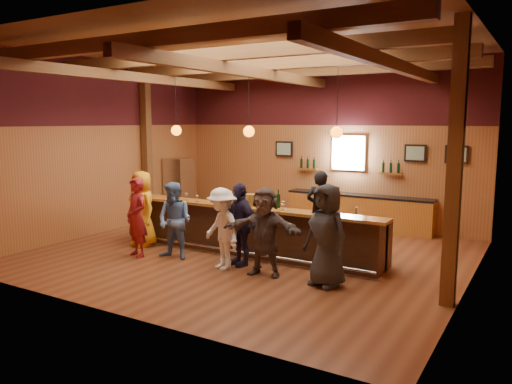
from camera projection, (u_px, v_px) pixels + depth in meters
The scene contains 27 objects.
room at pixel (250, 107), 10.66m from camera, with size 9.04×9.00×4.52m.
bar_counter at pixel (253, 230), 11.11m from camera, with size 6.30×1.07×1.11m.
back_bar_cabinet at pixel (358, 212), 13.55m from camera, with size 4.00×0.52×0.95m.
window at pixel (349, 153), 13.72m from camera, with size 0.95×0.09×0.95m.
framed_pictures at pixel (379, 152), 13.27m from camera, with size 5.35×0.05×0.45m.
wine_shelves at pixel (347, 169), 13.73m from camera, with size 3.00×0.18×0.30m.
pendant_lights at pixel (249, 131), 10.68m from camera, with size 4.24×0.24×1.37m.
stainless_fridge at pixel (179, 188), 15.22m from camera, with size 0.70×0.70×1.80m, color silver.
customer_orange at pixel (142, 209), 11.66m from camera, with size 0.87×0.56×1.78m, color orange.
customer_redvest at pixel (137, 217), 10.76m from camera, with size 0.63×0.41×1.72m, color maroon.
customer_denim at pixel (175, 221), 10.57m from camera, with size 0.80×0.62×1.65m, color #5777AF.
customer_white at pixel (222, 229), 9.84m from camera, with size 1.05×0.60×1.63m, color white.
customer_navy at pixel (240, 224), 10.11m from camera, with size 0.99×0.41×1.69m, color #221B36.
customer_brown at pixel (265, 232), 9.43m from camera, with size 1.58×0.50×1.70m, color #4D3F3D.
customer_dark at pixel (326, 235), 8.80m from camera, with size 0.90×0.59×1.84m, color #28282B.
bartender at pixel (320, 211), 11.27m from camera, with size 0.67×0.44×1.83m, color black.
ice_bucket at pixel (251, 200), 10.66m from camera, with size 0.24×0.24×0.26m, color brown.
bottle_a at pixel (261, 201), 10.64m from camera, with size 0.07×0.07×0.31m.
bottle_b at pixel (278, 201), 10.48m from camera, with size 0.08×0.08×0.39m.
glass_a at pixel (150, 190), 12.15m from camera, with size 0.08×0.08×0.19m.
glass_b at pixel (179, 193), 11.69m from camera, with size 0.09×0.09×0.20m.
glass_c at pixel (187, 195), 11.50m from camera, with size 0.08×0.08×0.18m.
glass_d at pixel (197, 197), 11.28m from camera, with size 0.07×0.07×0.16m.
glass_e at pixel (221, 197), 11.09m from camera, with size 0.08×0.08×0.18m.
glass_f at pixel (283, 203), 10.20m from camera, with size 0.09×0.09×0.20m.
glass_g at pixel (316, 206), 10.00m from camera, with size 0.08×0.08×0.17m.
glass_h at pixel (321, 207), 9.86m from camera, with size 0.07×0.07×0.17m.
Camera 1 is at (5.63, -9.16, 2.93)m, focal length 35.00 mm.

